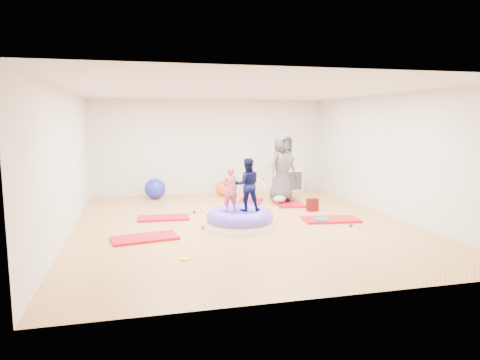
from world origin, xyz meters
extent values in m
cube|color=tan|center=(0.00, 0.00, 0.00)|extent=(7.00, 8.00, 0.01)
cube|color=silver|center=(0.00, 0.00, 2.80)|extent=(7.00, 8.00, 0.01)
cube|color=beige|center=(0.00, 4.00, 1.40)|extent=(7.00, 0.01, 2.80)
cube|color=beige|center=(0.00, -4.00, 1.40)|extent=(7.00, 0.01, 2.80)
cube|color=beige|center=(-3.50, 0.00, 1.40)|extent=(0.01, 8.00, 2.80)
cube|color=beige|center=(3.50, 0.00, 1.40)|extent=(0.01, 8.00, 2.80)
cube|color=red|center=(-2.08, -0.77, 0.02)|extent=(1.29, 0.80, 0.05)
cube|color=red|center=(-1.64, 0.83, 0.02)|extent=(1.16, 0.62, 0.05)
cube|color=red|center=(0.69, 2.12, 0.03)|extent=(1.04, 1.34, 0.05)
cube|color=red|center=(1.94, -0.22, 0.03)|extent=(1.29, 0.75, 0.05)
cube|color=red|center=(1.68, 1.90, 0.03)|extent=(0.81, 1.40, 0.06)
cylinder|color=white|center=(-0.16, -0.35, 0.08)|extent=(1.34, 1.34, 0.15)
torus|color=#5743DB|center=(-0.16, -0.35, 0.22)|extent=(1.38, 1.38, 0.37)
ellipsoid|color=#5743DB|center=(-0.16, -0.35, 0.13)|extent=(0.74, 0.74, 0.33)
imported|color=#CA4552|center=(-0.37, -0.35, 0.86)|extent=(0.36, 0.26, 0.92)
imported|color=black|center=(-0.01, -0.35, 0.94)|extent=(0.57, 0.47, 1.09)
imported|color=#424243|center=(1.56, 1.97, 0.95)|extent=(1.03, 0.87, 1.79)
ellipsoid|color=#8FB1D4|center=(1.42, 1.75, 0.15)|extent=(0.33, 0.21, 0.19)
sphere|color=tan|center=(1.42, 1.60, 0.17)|extent=(0.15, 0.15, 0.15)
sphere|color=#1D22C0|center=(2.09, -0.84, 0.04)|extent=(0.07, 0.07, 0.07)
sphere|color=#C7284D|center=(1.46, 0.12, 0.04)|extent=(0.07, 0.07, 0.07)
sphere|color=#218216|center=(0.50, -0.17, 0.04)|extent=(0.07, 0.07, 0.07)
sphere|color=#1D22C0|center=(0.50, 1.08, 0.04)|extent=(0.07, 0.07, 0.07)
sphere|color=#F4FF1F|center=(2.24, -0.92, 0.04)|extent=(0.07, 0.07, 0.07)
sphere|color=#F4FF1F|center=(-0.66, 1.30, 0.04)|extent=(0.07, 0.07, 0.07)
sphere|color=#1D22C0|center=(-0.89, 1.23, 0.04)|extent=(0.07, 0.07, 0.07)
sphere|color=#218216|center=(-0.92, -0.28, 0.04)|extent=(0.07, 0.07, 0.07)
sphere|color=#1D22C0|center=(-1.71, 3.36, 0.29)|extent=(0.59, 0.59, 0.59)
sphere|color=#F7550F|center=(0.24, 3.44, 0.21)|extent=(0.43, 0.43, 0.43)
cylinder|color=white|center=(0.84, 2.79, 0.28)|extent=(0.20, 0.20, 0.52)
cylinder|color=white|center=(0.84, 3.23, 0.28)|extent=(0.20, 0.20, 0.52)
cylinder|color=white|center=(1.33, 2.79, 0.28)|extent=(0.20, 0.20, 0.52)
cylinder|color=white|center=(1.33, 3.23, 0.28)|extent=(0.20, 0.20, 0.52)
cylinder|color=white|center=(1.08, 3.01, 0.51)|extent=(0.51, 0.03, 0.03)
sphere|color=#C7284D|center=(0.83, 3.01, 0.51)|extent=(0.06, 0.06, 0.06)
sphere|color=#1D22C0|center=(1.34, 3.01, 0.51)|extent=(0.06, 0.06, 0.06)
cube|color=white|center=(2.51, 3.80, 0.33)|extent=(0.66, 0.32, 0.66)
cube|color=#3C3C3C|center=(2.51, 3.65, 0.33)|extent=(0.57, 0.02, 0.57)
cube|color=white|center=(2.51, 3.75, 0.33)|extent=(0.02, 0.22, 0.58)
cube|color=white|center=(2.51, 3.75, 0.33)|extent=(0.58, 0.22, 0.02)
cylinder|color=#0A8097|center=(1.68, -0.27, 0.04)|extent=(0.34, 0.34, 0.08)
cube|color=maroon|center=(1.95, 0.83, 0.15)|extent=(0.27, 0.17, 0.31)
cylinder|color=#F4FF1F|center=(-1.49, -2.11, 0.01)|extent=(0.19, 0.19, 0.03)
camera|label=1|loc=(-2.18, -8.68, 2.20)|focal=32.00mm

